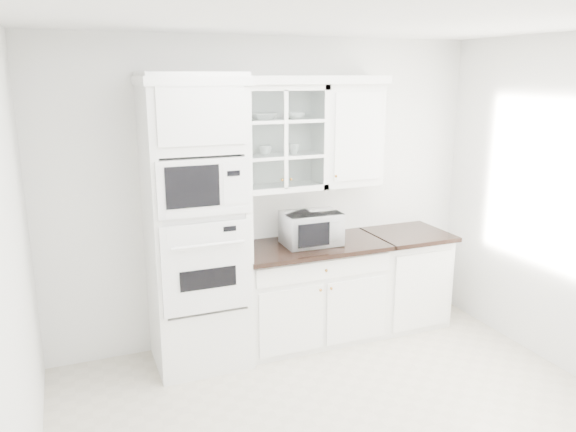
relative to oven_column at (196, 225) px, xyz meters
name	(u,v)px	position (x,y,z in m)	size (l,w,h in m)	color
room_shell	(336,167)	(0.75, -0.99, 0.58)	(4.00, 3.50, 2.70)	white
oven_column	(196,225)	(0.00, 0.00, 0.00)	(0.76, 0.68, 2.40)	white
base_cabinet_run	(310,291)	(1.03, 0.03, -0.74)	(1.32, 0.67, 0.92)	white
extra_base_cabinet	(404,277)	(2.03, 0.03, -0.74)	(0.72, 0.67, 0.92)	white
upper_cabinet_glass	(279,138)	(0.78, 0.17, 0.65)	(0.80, 0.33, 0.90)	white
upper_cabinet_solid	(349,135)	(1.46, 0.17, 0.65)	(0.55, 0.33, 0.90)	white
crown_molding	(268,80)	(0.68, 0.14, 1.14)	(2.14, 0.38, 0.07)	white
countertop_microwave	(311,228)	(1.02, 0.02, -0.14)	(0.50, 0.41, 0.29)	white
bowl_a	(262,116)	(0.64, 0.18, 0.84)	(0.24, 0.24, 0.06)	white
bowl_b	(295,115)	(0.94, 0.18, 0.84)	(0.17, 0.17, 0.05)	white
cup_a	(265,150)	(0.66, 0.16, 0.55)	(0.11, 0.11, 0.09)	white
cup_b	(294,148)	(0.92, 0.16, 0.55)	(0.10, 0.10, 0.09)	white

